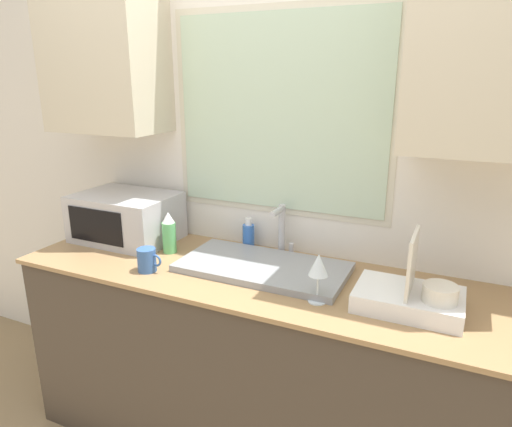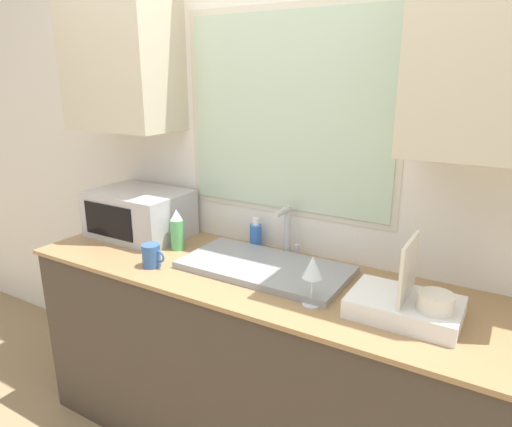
# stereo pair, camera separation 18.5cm
# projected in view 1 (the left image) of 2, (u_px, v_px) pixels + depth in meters

# --- Properties ---
(countertop) EXTENTS (2.10, 0.66, 0.91)m
(countertop) POSITION_uv_depth(u_px,v_px,m) (250.00, 362.00, 2.11)
(countertop) COLOR #42382D
(countertop) RESTS_ON ground_plane
(wall_back) EXTENTS (6.00, 0.38, 2.60)m
(wall_back) POSITION_uv_depth(u_px,v_px,m) (278.00, 143.00, 2.09)
(wall_back) COLOR silver
(wall_back) RESTS_ON ground_plane
(sink_basin) EXTENTS (0.73, 0.37, 0.03)m
(sink_basin) POSITION_uv_depth(u_px,v_px,m) (263.00, 267.00, 1.99)
(sink_basin) COLOR gray
(sink_basin) RESTS_ON countertop
(faucet) EXTENTS (0.08, 0.14, 0.24)m
(faucet) POSITION_uv_depth(u_px,v_px,m) (282.00, 227.00, 2.13)
(faucet) COLOR #B7B7BC
(faucet) RESTS_ON countertop
(microwave) EXTENTS (0.50, 0.36, 0.24)m
(microwave) POSITION_uv_depth(u_px,v_px,m) (126.00, 217.00, 2.34)
(microwave) COLOR #B2B2B7
(microwave) RESTS_ON countertop
(dish_rack) EXTENTS (0.38, 0.26, 0.29)m
(dish_rack) POSITION_uv_depth(u_px,v_px,m) (412.00, 296.00, 1.65)
(dish_rack) COLOR white
(dish_rack) RESTS_ON countertop
(spray_bottle) EXTENTS (0.07, 0.07, 0.20)m
(spray_bottle) POSITION_uv_depth(u_px,v_px,m) (169.00, 233.00, 2.17)
(spray_bottle) COLOR #59B266
(spray_bottle) RESTS_ON countertop
(soap_bottle) EXTENTS (0.06, 0.06, 0.15)m
(soap_bottle) POSITION_uv_depth(u_px,v_px,m) (248.00, 235.00, 2.24)
(soap_bottle) COLOR blue
(soap_bottle) RESTS_ON countertop
(mug_near_sink) EXTENTS (0.12, 0.08, 0.10)m
(mug_near_sink) POSITION_uv_depth(u_px,v_px,m) (147.00, 260.00, 1.98)
(mug_near_sink) COLOR #335999
(mug_near_sink) RESTS_ON countertop
(wine_glass) EXTENTS (0.08, 0.08, 0.19)m
(wine_glass) POSITION_uv_depth(u_px,v_px,m) (319.00, 266.00, 1.68)
(wine_glass) COLOR silver
(wine_glass) RESTS_ON countertop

